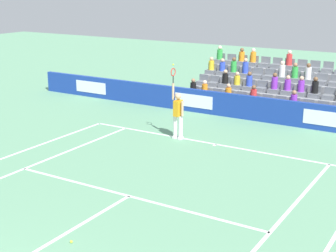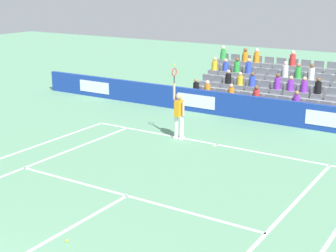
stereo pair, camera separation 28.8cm
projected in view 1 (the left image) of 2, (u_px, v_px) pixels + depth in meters
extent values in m
cube|color=white|center=(216.00, 144.00, 18.56)|extent=(10.97, 0.10, 0.01)
cube|color=white|center=(129.00, 196.00, 14.05)|extent=(8.23, 0.10, 0.01)
cube|color=white|center=(46.00, 245.00, 11.43)|extent=(0.10, 6.40, 0.01)
cube|color=white|center=(13.00, 173.00, 15.74)|extent=(0.10, 11.89, 0.01)
cube|color=white|center=(263.00, 241.00, 11.61)|extent=(0.10, 11.89, 0.01)
cube|color=white|center=(215.00, 145.00, 18.47)|extent=(0.10, 0.20, 0.01)
cube|color=#193899|center=(257.00, 109.00, 21.61)|extent=(24.22, 0.20, 1.06)
cube|color=white|center=(327.00, 119.00, 20.00)|extent=(1.94, 0.01, 0.59)
cube|color=white|center=(193.00, 101.00, 23.03)|extent=(1.94, 0.01, 0.59)
cube|color=white|center=(91.00, 87.00, 26.07)|extent=(1.94, 0.01, 0.59)
cylinder|color=white|center=(181.00, 128.00, 19.06)|extent=(0.16, 0.16, 0.90)
cylinder|color=white|center=(175.00, 127.00, 19.18)|extent=(0.16, 0.16, 0.90)
cube|color=white|center=(181.00, 138.00, 19.17)|extent=(0.13, 0.26, 0.08)
cube|color=white|center=(175.00, 137.00, 19.30)|extent=(0.13, 0.26, 0.08)
cube|color=orange|center=(178.00, 108.00, 18.92)|extent=(0.23, 0.37, 0.60)
sphere|color=#D3A884|center=(178.00, 96.00, 18.79)|extent=(0.24, 0.24, 0.24)
cylinder|color=#D3A884|center=(173.00, 91.00, 18.87)|extent=(0.09, 0.09, 0.62)
cylinder|color=#D3A884|center=(182.00, 109.00, 18.75)|extent=(0.09, 0.09, 0.56)
cylinder|color=black|center=(173.00, 80.00, 18.74)|extent=(0.04, 0.04, 0.28)
torus|color=red|center=(173.00, 72.00, 18.67)|extent=(0.04, 0.31, 0.31)
sphere|color=#D1E533|center=(173.00, 65.00, 18.59)|extent=(0.07, 0.07, 0.07)
cube|color=gray|center=(265.00, 111.00, 22.57)|extent=(8.06, 0.95, 0.42)
cube|color=slate|center=(322.00, 111.00, 21.25)|extent=(0.48, 0.44, 0.20)
cube|color=slate|center=(323.00, 104.00, 21.34)|extent=(0.48, 0.04, 0.30)
cube|color=slate|center=(307.00, 109.00, 21.56)|extent=(0.48, 0.44, 0.20)
cube|color=slate|center=(309.00, 103.00, 21.65)|extent=(0.48, 0.04, 0.30)
cube|color=slate|center=(293.00, 107.00, 21.87)|extent=(0.48, 0.44, 0.20)
cube|color=slate|center=(295.00, 101.00, 21.96)|extent=(0.48, 0.04, 0.30)
cube|color=slate|center=(279.00, 106.00, 22.18)|extent=(0.48, 0.44, 0.20)
cube|color=slate|center=(281.00, 99.00, 22.27)|extent=(0.48, 0.04, 0.30)
cube|color=slate|center=(266.00, 104.00, 22.49)|extent=(0.48, 0.44, 0.20)
cube|color=slate|center=(268.00, 98.00, 22.59)|extent=(0.48, 0.04, 0.30)
cube|color=slate|center=(253.00, 102.00, 22.80)|extent=(0.48, 0.44, 0.20)
cube|color=slate|center=(255.00, 96.00, 22.90)|extent=(0.48, 0.04, 0.30)
cube|color=slate|center=(240.00, 101.00, 23.11)|extent=(0.48, 0.44, 0.20)
cube|color=slate|center=(242.00, 95.00, 23.21)|extent=(0.48, 0.04, 0.30)
cube|color=slate|center=(228.00, 99.00, 23.42)|extent=(0.48, 0.44, 0.20)
cube|color=slate|center=(230.00, 93.00, 23.52)|extent=(0.48, 0.04, 0.30)
cube|color=slate|center=(216.00, 98.00, 23.73)|extent=(0.48, 0.44, 0.20)
cube|color=slate|center=(218.00, 92.00, 23.83)|extent=(0.48, 0.04, 0.30)
cube|color=slate|center=(204.00, 96.00, 24.05)|extent=(0.48, 0.44, 0.20)
cube|color=slate|center=(206.00, 90.00, 24.14)|extent=(0.48, 0.04, 0.30)
cube|color=slate|center=(193.00, 95.00, 24.36)|extent=(0.48, 0.44, 0.20)
cube|color=slate|center=(195.00, 89.00, 24.45)|extent=(0.48, 0.04, 0.30)
cube|color=gray|center=(273.00, 102.00, 23.30)|extent=(8.06, 0.95, 0.84)
cube|color=slate|center=(328.00, 97.00, 21.91)|extent=(0.48, 0.44, 0.20)
cube|color=slate|center=(330.00, 91.00, 22.01)|extent=(0.48, 0.04, 0.30)
cube|color=slate|center=(314.00, 96.00, 22.22)|extent=(0.48, 0.44, 0.20)
cube|color=slate|center=(316.00, 89.00, 22.32)|extent=(0.48, 0.04, 0.30)
cube|color=slate|center=(300.00, 94.00, 22.53)|extent=(0.48, 0.44, 0.20)
cube|color=slate|center=(302.00, 88.00, 22.63)|extent=(0.48, 0.04, 0.30)
cube|color=slate|center=(287.00, 92.00, 22.84)|extent=(0.48, 0.44, 0.20)
cube|color=slate|center=(289.00, 86.00, 22.94)|extent=(0.48, 0.04, 0.30)
cube|color=slate|center=(274.00, 91.00, 23.16)|extent=(0.48, 0.44, 0.20)
cube|color=slate|center=(276.00, 85.00, 23.25)|extent=(0.48, 0.04, 0.30)
cube|color=slate|center=(261.00, 90.00, 23.47)|extent=(0.48, 0.44, 0.20)
cube|color=slate|center=(263.00, 84.00, 23.56)|extent=(0.48, 0.04, 0.30)
cube|color=slate|center=(249.00, 88.00, 23.78)|extent=(0.48, 0.44, 0.20)
cube|color=slate|center=(250.00, 82.00, 23.87)|extent=(0.48, 0.04, 0.30)
cube|color=slate|center=(236.00, 87.00, 24.09)|extent=(0.48, 0.44, 0.20)
cube|color=slate|center=(238.00, 81.00, 24.18)|extent=(0.48, 0.04, 0.30)
cube|color=slate|center=(225.00, 86.00, 24.40)|extent=(0.48, 0.44, 0.20)
cube|color=slate|center=(227.00, 80.00, 24.50)|extent=(0.48, 0.04, 0.30)
cube|color=slate|center=(213.00, 84.00, 24.71)|extent=(0.48, 0.44, 0.20)
cube|color=slate|center=(215.00, 79.00, 24.81)|extent=(0.48, 0.04, 0.30)
cube|color=slate|center=(202.00, 83.00, 25.02)|extent=(0.48, 0.44, 0.20)
cube|color=slate|center=(204.00, 77.00, 25.12)|extent=(0.48, 0.04, 0.30)
cube|color=gray|center=(280.00, 94.00, 24.02)|extent=(8.06, 0.95, 1.26)
cube|color=slate|center=(335.00, 84.00, 22.58)|extent=(0.48, 0.44, 0.20)
cube|color=slate|center=(336.00, 78.00, 22.67)|extent=(0.48, 0.04, 0.30)
cube|color=slate|center=(321.00, 83.00, 22.89)|extent=(0.48, 0.44, 0.20)
cube|color=slate|center=(322.00, 77.00, 22.98)|extent=(0.48, 0.04, 0.30)
cube|color=slate|center=(307.00, 81.00, 23.20)|extent=(0.48, 0.44, 0.20)
cube|color=slate|center=(309.00, 75.00, 23.29)|extent=(0.48, 0.04, 0.30)
cube|color=slate|center=(294.00, 80.00, 23.51)|extent=(0.48, 0.44, 0.20)
cube|color=slate|center=(296.00, 74.00, 23.60)|extent=(0.48, 0.04, 0.30)
cube|color=slate|center=(281.00, 79.00, 23.82)|extent=(0.48, 0.44, 0.20)
cube|color=slate|center=(283.00, 73.00, 23.92)|extent=(0.48, 0.04, 0.30)
cube|color=slate|center=(269.00, 78.00, 24.13)|extent=(0.48, 0.44, 0.20)
cube|color=slate|center=(271.00, 72.00, 24.23)|extent=(0.48, 0.04, 0.30)
cube|color=slate|center=(257.00, 76.00, 24.44)|extent=(0.48, 0.44, 0.20)
cube|color=slate|center=(258.00, 71.00, 24.54)|extent=(0.48, 0.04, 0.30)
cube|color=slate|center=(245.00, 75.00, 24.75)|extent=(0.48, 0.44, 0.20)
cube|color=slate|center=(246.00, 70.00, 24.85)|extent=(0.48, 0.04, 0.30)
cube|color=slate|center=(233.00, 74.00, 25.06)|extent=(0.48, 0.44, 0.20)
cube|color=slate|center=(235.00, 68.00, 25.16)|extent=(0.48, 0.04, 0.30)
cube|color=slate|center=(222.00, 73.00, 25.38)|extent=(0.48, 0.44, 0.20)
cube|color=slate|center=(224.00, 67.00, 25.47)|extent=(0.48, 0.04, 0.30)
cube|color=slate|center=(211.00, 72.00, 25.69)|extent=(0.48, 0.44, 0.20)
cube|color=slate|center=(213.00, 66.00, 25.78)|extent=(0.48, 0.04, 0.30)
cube|color=gray|center=(287.00, 86.00, 24.74)|extent=(8.06, 0.95, 1.68)
cube|color=slate|center=(327.00, 71.00, 23.55)|extent=(0.48, 0.44, 0.20)
cube|color=slate|center=(329.00, 65.00, 23.65)|extent=(0.48, 0.04, 0.30)
cube|color=slate|center=(314.00, 69.00, 23.86)|extent=(0.48, 0.44, 0.20)
cube|color=slate|center=(315.00, 64.00, 23.96)|extent=(0.48, 0.04, 0.30)
cube|color=slate|center=(301.00, 68.00, 24.17)|extent=(0.48, 0.44, 0.20)
cube|color=slate|center=(303.00, 63.00, 24.27)|extent=(0.48, 0.04, 0.30)
cube|color=slate|center=(288.00, 67.00, 24.48)|extent=(0.48, 0.44, 0.20)
cube|color=slate|center=(290.00, 62.00, 24.58)|extent=(0.48, 0.04, 0.30)
cube|color=slate|center=(276.00, 66.00, 24.80)|extent=(0.48, 0.44, 0.20)
cube|color=slate|center=(278.00, 61.00, 24.89)|extent=(0.48, 0.04, 0.30)
cube|color=slate|center=(264.00, 65.00, 25.11)|extent=(0.48, 0.44, 0.20)
cube|color=slate|center=(266.00, 60.00, 25.20)|extent=(0.48, 0.04, 0.30)
cube|color=slate|center=(252.00, 64.00, 25.42)|extent=(0.48, 0.44, 0.20)
cube|color=slate|center=(254.00, 59.00, 25.51)|extent=(0.48, 0.04, 0.30)
cube|color=slate|center=(241.00, 63.00, 25.73)|extent=(0.48, 0.44, 0.20)
cube|color=slate|center=(243.00, 58.00, 25.83)|extent=(0.48, 0.04, 0.30)
cube|color=slate|center=(230.00, 62.00, 26.04)|extent=(0.48, 0.44, 0.20)
cube|color=slate|center=(232.00, 57.00, 26.14)|extent=(0.48, 0.04, 0.30)
cube|color=slate|center=(219.00, 61.00, 26.35)|extent=(0.48, 0.44, 0.20)
cube|color=slate|center=(221.00, 56.00, 26.45)|extent=(0.48, 0.04, 0.30)
cylinder|color=purple|center=(294.00, 100.00, 21.82)|extent=(0.28, 0.28, 0.45)
sphere|color=#9E7251|center=(294.00, 93.00, 21.73)|extent=(0.20, 0.20, 0.20)
cylinder|color=purple|center=(275.00, 83.00, 23.10)|extent=(0.28, 0.28, 0.54)
sphere|color=brown|center=(275.00, 75.00, 22.99)|extent=(0.20, 0.20, 0.20)
cylinder|color=orange|center=(253.00, 57.00, 25.36)|extent=(0.28, 0.28, 0.50)
sphere|color=beige|center=(254.00, 50.00, 25.27)|extent=(0.20, 0.20, 0.20)
cylinder|color=green|center=(234.00, 67.00, 25.01)|extent=(0.28, 0.28, 0.53)
sphere|color=brown|center=(234.00, 59.00, 24.91)|extent=(0.20, 0.20, 0.20)
cylinder|color=blue|center=(222.00, 67.00, 25.33)|extent=(0.28, 0.28, 0.43)
sphere|color=#D3A884|center=(223.00, 60.00, 25.25)|extent=(0.20, 0.20, 0.20)
cylinder|color=yellow|center=(211.00, 65.00, 25.64)|extent=(0.28, 0.28, 0.46)
sphere|color=#D3A884|center=(212.00, 59.00, 25.55)|extent=(0.20, 0.20, 0.20)
cylinder|color=orange|center=(228.00, 92.00, 23.38)|extent=(0.28, 0.28, 0.43)
sphere|color=#D3A884|center=(229.00, 86.00, 23.29)|extent=(0.20, 0.20, 0.20)
cylinder|color=white|center=(282.00, 71.00, 23.76)|extent=(0.28, 0.28, 0.55)
sphere|color=beige|center=(283.00, 63.00, 23.66)|extent=(0.20, 0.20, 0.20)
cylinder|color=blue|center=(245.00, 68.00, 24.69)|extent=(0.28, 0.28, 0.54)
sphere|color=#D3A884|center=(246.00, 60.00, 24.59)|extent=(0.20, 0.20, 0.20)
cylinder|color=red|center=(289.00, 60.00, 24.43)|extent=(0.28, 0.28, 0.52)
sphere|color=beige|center=(290.00, 52.00, 24.33)|extent=(0.20, 0.20, 0.20)
cylinder|color=orange|center=(242.00, 56.00, 25.68)|extent=(0.28, 0.28, 0.47)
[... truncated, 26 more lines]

